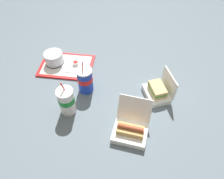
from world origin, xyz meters
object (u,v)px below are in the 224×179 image
ketchup_cup (76,63)px  clamshell_sandwich_front (158,91)px  clamshell_hotdog_corner (131,129)px  plastic_fork (72,72)px  soda_cup_corner (85,80)px  soda_cup_center (67,101)px  food_tray (67,66)px  cake_container (54,58)px

ketchup_cup → clamshell_sandwich_front: 0.61m
clamshell_hotdog_corner → clamshell_sandwich_front: size_ratio=1.01×
plastic_fork → clamshell_sandwich_front: bearing=167.8°
clamshell_hotdog_corner → soda_cup_corner: size_ratio=0.94×
soda_cup_center → soda_cup_corner: bearing=-106.1°
plastic_fork → clamshell_sandwich_front: size_ratio=0.51×
food_tray → ketchup_cup: ketchup_cup is taller
plastic_fork → soda_cup_center: bearing=99.9°
clamshell_hotdog_corner → soda_cup_center: size_ratio=0.91×
ketchup_cup → clamshell_hotdog_corner: (-0.47, 0.45, 0.01)m
cake_container → ketchup_cup: cake_container is taller
cake_container → plastic_fork: bearing=155.6°
food_tray → plastic_fork: (-0.07, 0.06, 0.01)m
food_tray → soda_cup_corner: soda_cup_corner is taller
plastic_fork → ketchup_cup: bearing=-93.8°
plastic_fork → clamshell_hotdog_corner: clamshell_hotdog_corner is taller
cake_container → plastic_fork: size_ratio=1.20×
cake_container → clamshell_sandwich_front: bearing=169.2°
food_tray → clamshell_hotdog_corner: clamshell_hotdog_corner is taller
soda_cup_corner → ketchup_cup: bearing=-55.4°
ketchup_cup → soda_cup_corner: (-0.14, 0.20, 0.06)m
clamshell_hotdog_corner → soda_cup_center: soda_cup_center is taller
plastic_fork → soda_cup_center: (-0.08, 0.30, 0.08)m
food_tray → soda_cup_center: 0.40m
cake_container → soda_cup_corner: soda_cup_corner is taller
cake_container → soda_cup_center: 0.44m
food_tray → plastic_fork: size_ratio=3.56×
clamshell_hotdog_corner → soda_cup_center: (0.38, -0.07, 0.05)m
clamshell_sandwich_front → soda_cup_center: size_ratio=0.90×
clamshell_hotdog_corner → food_tray: bearing=-39.4°
ketchup_cup → soda_cup_center: size_ratio=0.17×
clamshell_sandwich_front → soda_cup_center: soda_cup_center is taller
clamshell_sandwich_front → plastic_fork: bearing=-6.9°
soda_cup_corner → soda_cup_center: bearing=73.9°
clamshell_sandwich_front → soda_cup_center: (0.50, 0.23, 0.05)m
clamshell_sandwich_front → soda_cup_corner: soda_cup_corner is taller
ketchup_cup → cake_container: bearing=4.3°
food_tray → soda_cup_corner: bearing=138.2°
food_tray → soda_cup_center: size_ratio=1.64×
soda_cup_corner → food_tray: bearing=-41.8°
food_tray → clamshell_hotdog_corner: (-0.53, 0.44, 0.03)m
plastic_fork → soda_cup_corner: bearing=133.8°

